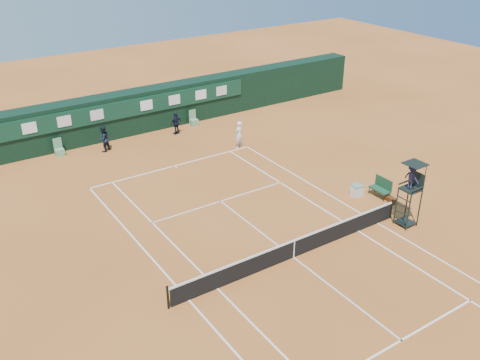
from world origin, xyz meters
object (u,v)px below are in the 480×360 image
umpire_chair (412,182)px  player_bench (382,187)px  tennis_net (294,248)px  player (239,135)px  cooler (357,190)px

umpire_chair → player_bench: size_ratio=2.85×
tennis_net → player: 13.09m
player_bench → player: bearing=105.6°
tennis_net → umpire_chair: size_ratio=3.77×
player → umpire_chair: bearing=77.4°
cooler → player: player is taller
tennis_net → player_bench: bearing=14.2°
umpire_chair → player: bearing=96.9°
tennis_net → umpire_chair: 6.88m
player_bench → tennis_net: bearing=-165.8°
cooler → tennis_net: bearing=-157.6°
umpire_chair → player_bench: (1.25, 2.84, -1.86)m
player_bench → cooler: size_ratio=1.86×
tennis_net → cooler: size_ratio=20.00×
umpire_chair → cooler: (0.20, 3.65, -2.13)m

